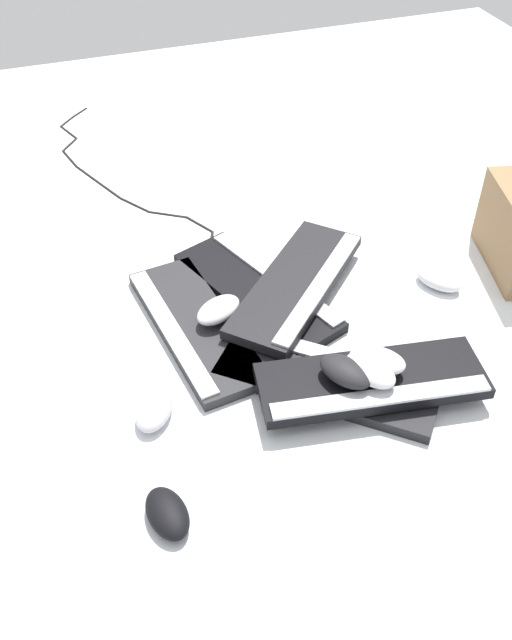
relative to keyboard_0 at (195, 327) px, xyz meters
name	(u,v)px	position (x,y,z in m)	size (l,w,h in m)	color
ground_plane	(236,340)	(-0.07, 0.06, -0.01)	(3.20, 3.20, 0.00)	silver
keyboard_0	(195,327)	(0.00, 0.00, 0.00)	(0.21, 0.46, 0.03)	#232326
keyboard_1	(328,379)	(-0.21, 0.24, 0.00)	(0.43, 0.40, 0.03)	black
keyboard_2	(258,291)	(-0.17, -0.07, 0.00)	(0.30, 0.46, 0.03)	black
keyboard_3	(297,284)	(-0.25, -0.03, 0.03)	(0.42, 0.42, 0.03)	black
keyboard_4	(372,382)	(-0.27, 0.29, 0.03)	(0.46, 0.22, 0.03)	black
mouse_0	(346,371)	(-0.22, 0.28, 0.07)	(0.11, 0.07, 0.04)	black
mouse_1	(167,513)	(0.17, 0.43, 0.01)	(0.11, 0.07, 0.04)	black
mouse_2	(377,360)	(-0.29, 0.28, 0.07)	(0.11, 0.07, 0.04)	silver
mouse_3	(439,279)	(-0.57, 0.03, 0.01)	(0.11, 0.07, 0.04)	silver
mouse_4	(370,370)	(-0.27, 0.30, 0.07)	(0.11, 0.07, 0.04)	silver
mouse_5	(154,410)	(0.14, 0.21, 0.01)	(0.11, 0.07, 0.04)	#B7B7BC
mouse_6	(218,310)	(-0.05, 0.00, 0.04)	(0.11, 0.07, 0.04)	silver
cable_0	(114,175)	(0.05, -0.69, -0.01)	(0.31, 0.90, 0.01)	black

